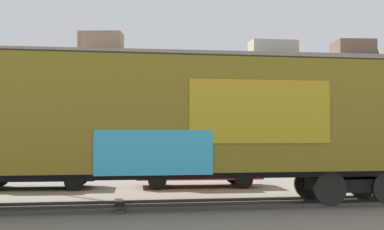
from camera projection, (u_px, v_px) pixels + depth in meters
The scene contains 6 objects.
ground_plane at pixel (95, 207), 13.38m from camera, with size 260.00×260.00×0.00m, color slate.
track at pixel (160, 205), 13.61m from camera, with size 60.02×3.57×0.08m.
freight_car at pixel (150, 118), 13.65m from camera, with size 16.74×3.38×4.15m.
hillside at pixel (122, 104), 80.29m from camera, with size 120.53×29.68×17.49m.
parked_car_black at pixel (33, 166), 17.98m from camera, with size 4.31×2.05×1.54m.
parked_car_red at pixel (196, 165), 18.66m from camera, with size 4.55×2.05×1.63m.
Camera 1 is at (0.83, -13.68, 1.96)m, focal length 47.15 mm.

